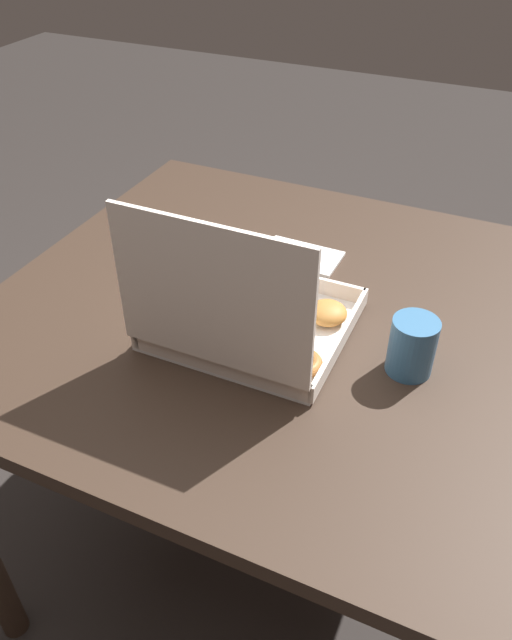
# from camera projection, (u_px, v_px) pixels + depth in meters

# --- Properties ---
(ground_plane) EXTENTS (8.00, 8.00, 0.00)m
(ground_plane) POSITION_uv_depth(u_px,v_px,m) (266.00, 546.00, 1.59)
(ground_plane) COLOR #2D2826
(dining_table) EXTENTS (0.97, 0.95, 0.77)m
(dining_table) POSITION_uv_depth(u_px,v_px,m) (270.00, 351.00, 1.19)
(dining_table) COLOR #38281E
(dining_table) RESTS_ON ground_plane
(donut_box) EXTENTS (0.31, 0.28, 0.27)m
(donut_box) POSITION_uv_depth(u_px,v_px,m) (247.00, 315.00, 1.01)
(donut_box) COLOR white
(donut_box) RESTS_ON dining_table
(coffee_mug) EXTENTS (0.07, 0.07, 0.10)m
(coffee_mug) POSITION_uv_depth(u_px,v_px,m) (412.00, 345.00, 0.95)
(coffee_mug) COLOR teal
(coffee_mug) RESTS_ON dining_table
(paper_napkin) EXTENTS (0.16, 0.10, 0.01)m
(paper_napkin) POSITION_uv_depth(u_px,v_px,m) (301.00, 256.00, 1.24)
(paper_napkin) COLOR white
(paper_napkin) RESTS_ON dining_table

